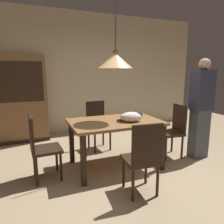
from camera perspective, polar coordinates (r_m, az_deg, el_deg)
ground at (r=3.20m, az=4.46°, el=-17.03°), size 10.00×10.00×0.00m
back_wall at (r=5.33m, az=-8.32°, el=10.36°), size 6.40×0.10×2.90m
dining_table at (r=3.28m, az=0.90°, el=-4.11°), size 1.40×0.90×0.75m
chair_left_side at (r=3.08m, az=-19.04°, el=-8.46°), size 0.42×0.42×0.93m
chair_right_side at (r=3.88m, az=16.53°, el=-4.28°), size 0.44×0.44×0.93m
chair_near_front at (r=2.58m, az=8.54°, el=-11.81°), size 0.44×0.44×0.93m
chair_far_back at (r=4.11m, az=-3.99°, el=-2.98°), size 0.44×0.44×0.93m
cat_sleeping at (r=3.19m, az=5.43°, el=-1.30°), size 0.40×0.29×0.16m
pendant_lamp at (r=3.17m, az=0.96°, el=13.88°), size 0.52×0.52×1.30m
hutch_bookcase at (r=4.88m, az=-23.90°, el=2.87°), size 1.12×0.45×1.85m
person_standing at (r=3.90m, az=23.11°, el=0.78°), size 0.36×0.22×1.72m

